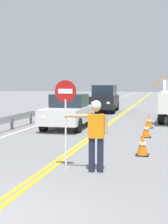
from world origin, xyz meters
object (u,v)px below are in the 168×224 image
(flagger_worker, at_px, (96,131))
(oncoming_suv_second, at_px, (105,98))
(stop_sign_paddle, at_px, (66,105))
(traffic_cone_tail, at_px, (149,121))
(oncoming_sedan_nearest, at_px, (68,112))
(traffic_cone_lead, at_px, (142,145))
(traffic_cone_mid, at_px, (146,129))

(flagger_worker, height_order, oncoming_suv_second, oncoming_suv_second)
(stop_sign_paddle, xyz_separation_m, traffic_cone_tail, (1.70, 8.60, -1.37))
(oncoming_suv_second, bearing_deg, flagger_worker, -80.46)
(oncoming_suv_second, bearing_deg, oncoming_sedan_nearest, -90.68)
(stop_sign_paddle, relative_size, oncoming_sedan_nearest, 0.56)
(oncoming_sedan_nearest, xyz_separation_m, traffic_cone_lead, (4.00, -5.29, -0.50))
(flagger_worker, bearing_deg, oncoming_suv_second, 99.54)
(traffic_cone_tail, bearing_deg, traffic_cone_lead, -89.13)
(stop_sign_paddle, bearing_deg, oncoming_suv_second, 96.98)
(flagger_worker, xyz_separation_m, oncoming_sedan_nearest, (-2.96, 7.46, -0.21))
(traffic_cone_mid, bearing_deg, oncoming_sedan_nearest, 155.13)
(flagger_worker, relative_size, traffic_cone_mid, 2.61)
(traffic_cone_lead, xyz_separation_m, traffic_cone_mid, (-0.07, 3.47, 0.00))
(traffic_cone_lead, bearing_deg, stop_sign_paddle, -128.45)
(traffic_cone_lead, distance_m, traffic_cone_mid, 3.47)
(stop_sign_paddle, relative_size, traffic_cone_mid, 3.33)
(traffic_cone_tail, bearing_deg, traffic_cone_mid, -89.49)
(stop_sign_paddle, height_order, traffic_cone_mid, stop_sign_paddle)
(stop_sign_paddle, bearing_deg, flagger_worker, 6.84)
(oncoming_sedan_nearest, bearing_deg, flagger_worker, -68.33)
(oncoming_sedan_nearest, height_order, traffic_cone_tail, oncoming_sedan_nearest)
(traffic_cone_mid, bearing_deg, traffic_cone_lead, -88.84)
(oncoming_suv_second, bearing_deg, traffic_cone_lead, -75.28)
(oncoming_suv_second, xyz_separation_m, traffic_cone_tail, (3.79, -8.45, -0.72))
(flagger_worker, bearing_deg, traffic_cone_mid, 80.30)
(traffic_cone_mid, xyz_separation_m, traffic_cone_tail, (-0.03, 2.87, 0.00))
(traffic_cone_tail, bearing_deg, oncoming_suv_second, 114.15)
(stop_sign_paddle, bearing_deg, oncoming_sedan_nearest, 106.24)
(traffic_cone_tail, bearing_deg, stop_sign_paddle, -101.19)
(traffic_cone_lead, bearing_deg, traffic_cone_tail, 90.87)
(oncoming_suv_second, distance_m, traffic_cone_lead, 15.31)
(oncoming_sedan_nearest, xyz_separation_m, traffic_cone_tail, (3.90, 1.05, -0.50))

